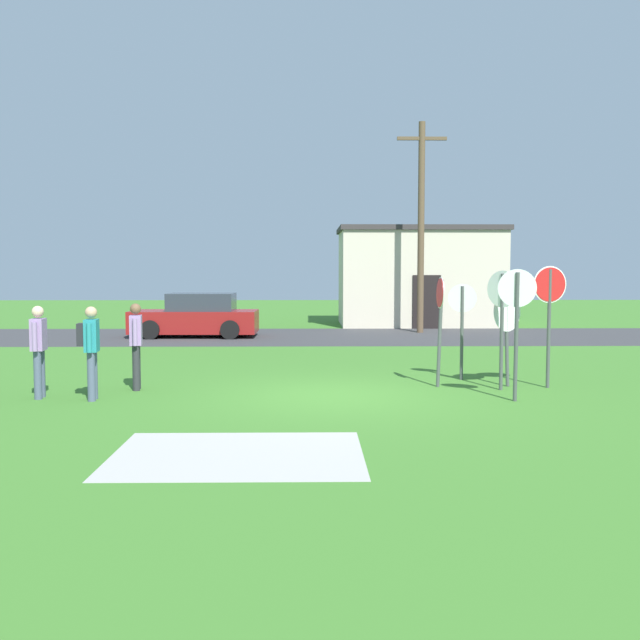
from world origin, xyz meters
name	(u,v)px	position (x,y,z in m)	size (l,w,h in m)	color
ground_plane	(333,396)	(0.00, 0.00, 0.00)	(80.00, 80.00, 0.00)	#3D7528
street_asphalt	(322,336)	(0.00, 11.64, 0.00)	(60.00, 6.40, 0.01)	#38383A
concrete_path	(238,454)	(-1.35, -4.16, 0.00)	(3.20, 2.40, 0.01)	#ADAAA3
building_background	(418,276)	(4.16, 16.92, 2.04)	(6.73, 4.46, 4.07)	beige
utility_pole	(421,223)	(3.66, 13.09, 4.00)	(1.80, 0.24, 7.65)	brown
parked_car_on_street	(196,317)	(-4.33, 11.60, 0.69)	(4.33, 2.07, 1.51)	maroon
stop_sign_tallest	(517,313)	(3.24, -0.58, 1.59)	(0.67, 0.15, 2.36)	#474C4C
stop_sign_center_cluster	(502,309)	(3.31, 0.63, 1.58)	(0.46, 0.57, 2.33)	#474C4C
stop_sign_nearest	(507,322)	(3.53, 1.08, 1.29)	(0.69, 0.50, 1.91)	#474C4C
stop_sign_rear_right	(440,314)	(2.17, 1.02, 1.46)	(0.14, 0.63, 2.20)	#474C4C
stop_sign_far_back	(462,316)	(2.81, 1.92, 1.36)	(0.58, 0.19, 2.04)	#474C4C
stop_sign_leaning_right	(549,305)	(4.31, 0.88, 1.64)	(0.71, 0.19, 2.42)	#474C4C
person_holding_notes	(39,346)	(-5.36, -0.13, 0.95)	(0.25, 0.57, 1.69)	#4C5670
person_with_sunhat	(91,346)	(-4.35, -0.34, 0.98)	(0.38, 0.57, 1.69)	#4C5670
person_near_signs	(136,341)	(-3.80, 0.75, 0.95)	(0.27, 0.56, 1.69)	#2D2D33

